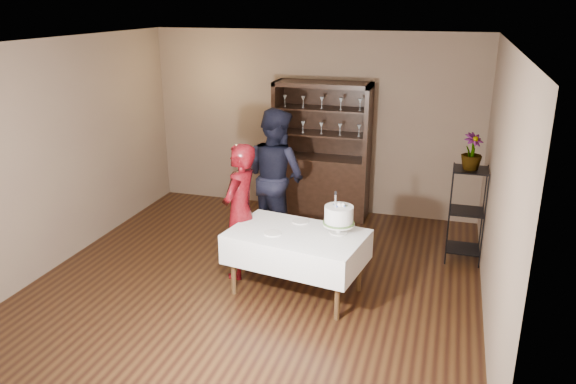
% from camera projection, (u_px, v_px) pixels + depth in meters
% --- Properties ---
extents(floor, '(5.00, 5.00, 0.00)m').
position_uv_depth(floor, '(260.00, 278.00, 6.62)').
color(floor, black).
rests_on(floor, ground).
extents(ceiling, '(5.00, 5.00, 0.00)m').
position_uv_depth(ceiling, '(256.00, 42.00, 5.74)').
color(ceiling, silver).
rests_on(ceiling, back_wall).
extents(back_wall, '(5.00, 0.02, 2.70)m').
position_uv_depth(back_wall, '(313.00, 123.00, 8.44)').
color(back_wall, brown).
rests_on(back_wall, floor).
extents(wall_left, '(0.02, 5.00, 2.70)m').
position_uv_depth(wall_left, '(65.00, 151.00, 6.85)').
color(wall_left, brown).
rests_on(wall_left, floor).
extents(wall_right, '(0.02, 5.00, 2.70)m').
position_uv_depth(wall_right, '(498.00, 189.00, 5.50)').
color(wall_right, brown).
rests_on(wall_right, floor).
extents(china_hutch, '(1.40, 0.48, 2.00)m').
position_uv_depth(china_hutch, '(321.00, 172.00, 8.39)').
color(china_hutch, black).
rests_on(china_hutch, floor).
extents(plant_etagere, '(0.42, 0.42, 1.20)m').
position_uv_depth(plant_etagere, '(467.00, 211.00, 6.88)').
color(plant_etagere, black).
rests_on(plant_etagere, floor).
extents(cake_table, '(1.57, 1.12, 0.72)m').
position_uv_depth(cake_table, '(297.00, 247.00, 6.12)').
color(cake_table, silver).
rests_on(cake_table, floor).
extents(woman, '(0.45, 0.63, 1.60)m').
position_uv_depth(woman, '(240.00, 211.00, 6.46)').
color(woman, '#39050A').
rests_on(woman, floor).
extents(man, '(1.10, 1.02, 1.81)m').
position_uv_depth(man, '(276.00, 176.00, 7.38)').
color(man, black).
rests_on(man, floor).
extents(cake, '(0.35, 0.35, 0.48)m').
position_uv_depth(cake, '(339.00, 216.00, 6.00)').
color(cake, white).
rests_on(cake, cake_table).
extents(plate_near, '(0.25, 0.25, 0.01)m').
position_uv_depth(plate_near, '(273.00, 233.00, 6.03)').
color(plate_near, white).
rests_on(plate_near, cake_table).
extents(plate_far, '(0.25, 0.25, 0.01)m').
position_uv_depth(plate_far, '(301.00, 221.00, 6.35)').
color(plate_far, white).
rests_on(plate_far, cake_table).
extents(potted_plant, '(0.34, 0.34, 0.44)m').
position_uv_depth(potted_plant, '(472.00, 152.00, 6.62)').
color(potted_plant, '#496E34').
rests_on(potted_plant, plant_etagere).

